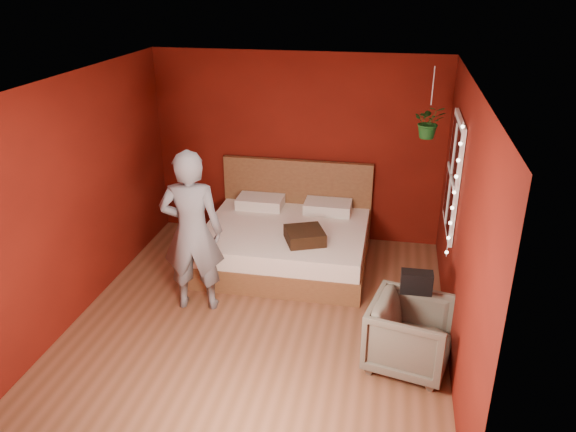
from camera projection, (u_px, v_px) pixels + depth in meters
The scene contains 10 objects.
floor at pixel (261, 318), 6.23m from camera, with size 4.50×4.50×0.00m, color brown.
room_walls at pixel (257, 176), 5.56m from camera, with size 4.04×4.54×2.62m.
window at pixel (453, 175), 6.10m from camera, with size 0.05×0.97×1.27m.
fairy_lights at pixel (454, 192), 5.63m from camera, with size 0.04×0.04×1.45m.
bed at pixel (287, 240), 7.37m from camera, with size 2.10×1.78×1.15m.
person at pixel (192, 232), 6.11m from camera, with size 0.68×0.45×1.86m, color slate.
armchair at pixel (410, 334), 5.37m from camera, with size 0.74×0.77×0.70m, color #5F5B4B.
handbag at pixel (416, 282), 5.37m from camera, with size 0.30×0.15×0.22m, color black.
throw_pillow at pixel (305, 236), 6.78m from camera, with size 0.44×0.44×0.16m, color #311E10.
hanging_plant at pixel (429, 122), 6.29m from camera, with size 0.37×0.33×0.80m.
Camera 1 is at (1.30, -5.10, 3.54)m, focal length 35.00 mm.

